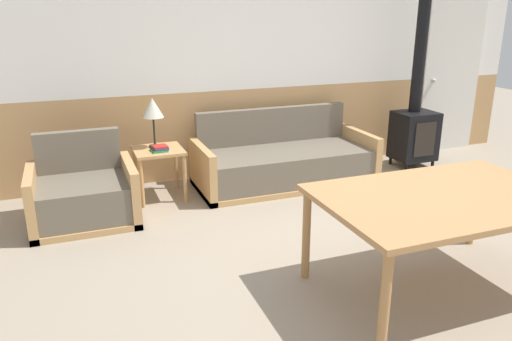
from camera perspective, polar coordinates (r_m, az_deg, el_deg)
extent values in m
plane|color=gray|center=(4.08, 14.54, -10.49)|extent=(16.00, 16.00, 0.00)
cube|color=tan|center=(6.08, 0.64, 4.73)|extent=(7.20, 0.06, 1.01)
cube|color=white|center=(5.92, 0.69, 17.55)|extent=(7.20, 0.06, 1.69)
cube|color=tan|center=(5.70, 3.28, -1.22)|extent=(2.00, 0.86, 0.06)
cube|color=#6B6051|center=(5.62, 3.40, 0.63)|extent=(1.84, 0.78, 0.34)
cube|color=#6B6051|center=(5.87, 1.86, 5.21)|extent=(1.84, 0.10, 0.41)
cube|color=tan|center=(5.32, -6.15, -0.02)|extent=(0.08, 0.86, 0.54)
cube|color=tan|center=(6.06, 11.63, 2.00)|extent=(0.08, 0.86, 0.54)
cube|color=tan|center=(4.97, -18.85, -5.19)|extent=(0.94, 0.80, 0.06)
cube|color=#6B6051|center=(4.88, -19.07, -3.14)|extent=(0.78, 0.72, 0.34)
cube|color=#6B6051|center=(5.12, -19.69, 2.13)|extent=(0.78, 0.10, 0.40)
cube|color=tan|center=(4.90, -24.17, -3.17)|extent=(0.08, 0.80, 0.54)
cube|color=tan|center=(4.91, -14.11, -2.04)|extent=(0.08, 0.80, 0.54)
cube|color=tan|center=(5.23, -11.12, 2.27)|extent=(0.50, 0.50, 0.03)
cylinder|color=tan|center=(5.07, -12.91, -1.50)|extent=(0.04, 0.04, 0.50)
cylinder|color=tan|center=(5.14, -8.12, -0.94)|extent=(0.04, 0.04, 0.50)
cylinder|color=tan|center=(5.48, -13.60, -0.06)|extent=(0.04, 0.04, 0.50)
cylinder|color=tan|center=(5.55, -9.14, 0.44)|extent=(0.04, 0.04, 0.50)
cylinder|color=#262628|center=(5.30, -11.46, 2.75)|extent=(0.12, 0.12, 0.02)
cylinder|color=#262628|center=(5.26, -11.57, 4.40)|extent=(0.02, 0.02, 0.30)
cone|color=beige|center=(5.21, -11.74, 7.05)|extent=(0.22, 0.22, 0.20)
cube|color=#2D7F3D|center=(5.14, -11.01, 2.29)|extent=(0.16, 0.17, 0.02)
cube|color=#234799|center=(5.13, -10.83, 2.49)|extent=(0.15, 0.13, 0.02)
cube|color=#B22823|center=(5.13, -10.92, 2.71)|extent=(0.15, 0.15, 0.02)
cube|color=#B27F4C|center=(3.58, 20.76, -2.89)|extent=(1.68, 1.09, 0.04)
cylinder|color=#B27F4C|center=(2.95, 14.49, -14.77)|extent=(0.06, 0.06, 0.68)
cylinder|color=#B27F4C|center=(3.67, 5.77, -7.34)|extent=(0.06, 0.06, 0.68)
cylinder|color=#B27F4C|center=(4.55, 23.69, -3.73)|extent=(0.06, 0.06, 0.68)
cylinder|color=black|center=(6.37, 16.82, 0.32)|extent=(0.04, 0.04, 0.10)
cylinder|color=black|center=(6.61, 19.52, 0.68)|extent=(0.04, 0.04, 0.10)
cylinder|color=black|center=(6.62, 15.12, 1.13)|extent=(0.04, 0.04, 0.10)
cylinder|color=black|center=(6.85, 17.78, 1.46)|extent=(0.04, 0.04, 0.10)
cube|color=black|center=(6.52, 17.60, 3.83)|extent=(0.49, 0.41, 0.60)
cube|color=black|center=(6.36, 18.75, 3.37)|extent=(0.29, 0.01, 0.42)
cylinder|color=black|center=(6.38, 18.43, 14.48)|extent=(0.14, 0.14, 1.82)
cube|color=silver|center=(7.40, 21.41, 10.00)|extent=(0.91, 0.04, 2.05)
sphere|color=silver|center=(7.17, 19.66, 9.63)|extent=(0.06, 0.06, 0.06)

